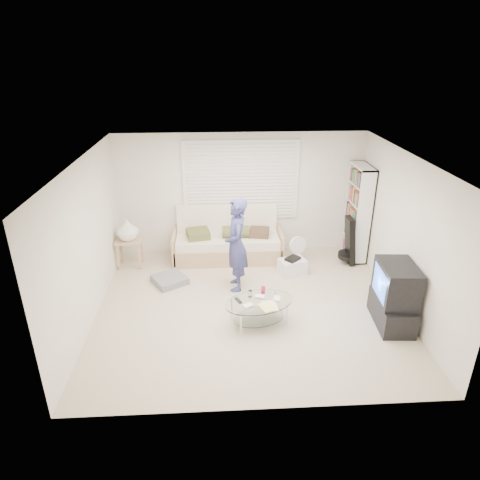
{
  "coord_description": "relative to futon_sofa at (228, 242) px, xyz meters",
  "views": [
    {
      "loc": [
        -0.5,
        -6.09,
        3.96
      ],
      "look_at": [
        -0.13,
        0.3,
        1.1
      ],
      "focal_mm": 32.0,
      "sensor_mm": 36.0,
      "label": 1
    }
  ],
  "objects": [
    {
      "name": "room_shell",
      "position": [
        0.29,
        -1.4,
        1.28
      ],
      "size": [
        5.02,
        4.52,
        2.51
      ],
      "color": "silver",
      "rests_on": "ground"
    },
    {
      "name": "coffee_table",
      "position": [
        0.41,
        -2.37,
        -0.03
      ],
      "size": [
        1.25,
        0.98,
        0.53
      ],
      "color": "silver",
      "rests_on": "ground"
    },
    {
      "name": "window_blinds",
      "position": [
        0.29,
        0.32,
        1.2
      ],
      "size": [
        2.32,
        0.08,
        1.62
      ],
      "color": "silver",
      "rests_on": "ground"
    },
    {
      "name": "floor_fan",
      "position": [
        1.38,
        -0.37,
        -0.0
      ],
      "size": [
        0.37,
        0.25,
        0.61
      ],
      "color": "white",
      "rests_on": "ground"
    },
    {
      "name": "standing_person",
      "position": [
        0.12,
        -1.22,
        0.49
      ],
      "size": [
        0.43,
        0.63,
        1.69
      ],
      "primitive_type": "imported",
      "rotation": [
        0.0,
        0.0,
        -1.52
      ],
      "color": "navy",
      "rests_on": "ground"
    },
    {
      "name": "guitar_case",
      "position": [
        2.4,
        -0.42,
        0.08
      ],
      "size": [
        0.35,
        0.36,
        0.97
      ],
      "color": "black",
      "rests_on": "ground"
    },
    {
      "name": "bookshelf",
      "position": [
        2.61,
        -0.09,
        0.61
      ],
      "size": [
        0.3,
        0.81,
        1.93
      ],
      "color": "white",
      "rests_on": "ground"
    },
    {
      "name": "side_table",
      "position": [
        -1.93,
        -0.27,
        0.39
      ],
      "size": [
        0.51,
        0.41,
        1.0
      ],
      "color": "tan",
      "rests_on": "ground"
    },
    {
      "name": "tv_unit",
      "position": [
        2.49,
        -2.47,
        0.14
      ],
      "size": [
        0.57,
        0.97,
        1.02
      ],
      "color": "black",
      "rests_on": "ground"
    },
    {
      "name": "grey_floor_pillow",
      "position": [
        -1.11,
        -0.99,
        -0.29
      ],
      "size": [
        0.75,
        0.75,
        0.12
      ],
      "primitive_type": "cube",
      "rotation": [
        0.0,
        0.0,
        0.55
      ],
      "color": "slate",
      "rests_on": "ground"
    },
    {
      "name": "futon_sofa",
      "position": [
        0.0,
        0.0,
        0.0
      ],
      "size": [
        2.2,
        0.89,
        1.08
      ],
      "color": "tan",
      "rests_on": "ground"
    },
    {
      "name": "storage_bin",
      "position": [
        1.21,
        -0.77,
        -0.2
      ],
      "size": [
        0.57,
        0.48,
        0.34
      ],
      "color": "white",
      "rests_on": "ground"
    },
    {
      "name": "ground",
      "position": [
        0.29,
        -1.88,
        -0.35
      ],
      "size": [
        5.0,
        5.0,
        0.0
      ],
      "primitive_type": "plane",
      "color": "#C4B198",
      "rests_on": "ground"
    }
  ]
}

